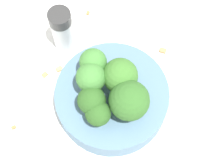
{
  "coord_description": "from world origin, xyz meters",
  "views": [
    {
      "loc": [
        -0.12,
        -0.14,
        0.5
      ],
      "look_at": [
        0.0,
        0.0,
        0.07
      ],
      "focal_mm": 60.0,
      "sensor_mm": 36.0,
      "label": 1
    }
  ],
  "objects": [
    {
      "name": "almond_crumb_1",
      "position": [
        -0.02,
        0.09,
        0.0
      ],
      "size": [
        0.01,
        0.01,
        0.01
      ],
      "primitive_type": "cube",
      "rotation": [
        0.0,
        0.0,
        2.99
      ],
      "color": "tan",
      "rests_on": "ground_plane"
    },
    {
      "name": "almond_crumb_4",
      "position": [
        0.07,
        0.14,
        0.0
      ],
      "size": [
        0.01,
        0.01,
        0.01
      ],
      "primitive_type": "cube",
      "rotation": [
        0.0,
        0.0,
        0.58
      ],
      "color": "olive",
      "rests_on": "ground_plane"
    },
    {
      "name": "broccoli_floret_4",
      "position": [
        -0.02,
        0.02,
        0.08
      ],
      "size": [
        0.04,
        0.04,
        0.06
      ],
      "color": "#8EB770",
      "rests_on": "bowl"
    },
    {
      "name": "almond_crumb_0",
      "position": [
        -0.13,
        0.06,
        0.0
      ],
      "size": [
        0.01,
        0.01,
        0.01
      ],
      "primitive_type": "cube",
      "rotation": [
        0.0,
        0.0,
        6.05
      ],
      "color": "olive",
      "rests_on": "ground_plane"
    },
    {
      "name": "broccoli_floret_2",
      "position": [
        0.0,
        0.04,
        0.07
      ],
      "size": [
        0.04,
        0.04,
        0.05
      ],
      "color": "#84AD66",
      "rests_on": "bowl"
    },
    {
      "name": "almond_crumb_3",
      "position": [
        -0.05,
        0.1,
        0.0
      ],
      "size": [
        0.01,
        0.01,
        0.01
      ],
      "primitive_type": "cube",
      "rotation": [
        0.0,
        0.0,
        0.06
      ],
      "color": "#AD7F4C",
      "rests_on": "ground_plane"
    },
    {
      "name": "broccoli_floret_5",
      "position": [
        -0.03,
        0.0,
        0.07
      ],
      "size": [
        0.04,
        0.04,
        0.05
      ],
      "color": "#8EB770",
      "rests_on": "bowl"
    },
    {
      "name": "ground_plane",
      "position": [
        0.0,
        0.0,
        0.0
      ],
      "size": [
        3.0,
        3.0,
        0.0
      ],
      "primitive_type": "plane",
      "color": "white"
    },
    {
      "name": "broccoli_floret_0",
      "position": [
        0.01,
        0.0,
        0.07
      ],
      "size": [
        0.05,
        0.05,
        0.06
      ],
      "color": "#8EB770",
      "rests_on": "bowl"
    },
    {
      "name": "pepper_shaker",
      "position": [
        0.01,
        0.12,
        0.04
      ],
      "size": [
        0.03,
        0.03,
        0.08
      ],
      "color": "#B2B7BC",
      "rests_on": "ground_plane"
    },
    {
      "name": "bowl",
      "position": [
        0.0,
        0.0,
        0.02
      ],
      "size": [
        0.15,
        0.15,
        0.04
      ],
      "primitive_type": "cylinder",
      "color": "slate",
      "rests_on": "ground_plane"
    },
    {
      "name": "almond_crumb_2",
      "position": [
        0.11,
        0.01,
        0.0
      ],
      "size": [
        0.01,
        0.01,
        0.01
      ],
      "primitive_type": "cube",
      "rotation": [
        0.0,
        0.0,
        5.24
      ],
      "color": "#AD7F4C",
      "rests_on": "ground_plane"
    },
    {
      "name": "broccoli_floret_1",
      "position": [
        0.0,
        -0.03,
        0.07
      ],
      "size": [
        0.05,
        0.05,
        0.06
      ],
      "color": "#84AD66",
      "rests_on": "bowl"
    },
    {
      "name": "broccoli_floret_3",
      "position": [
        -0.04,
        -0.02,
        0.06
      ],
      "size": [
        0.03,
        0.03,
        0.04
      ],
      "color": "#8EB770",
      "rests_on": "bowl"
    }
  ]
}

